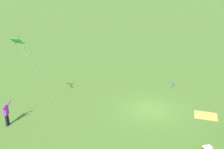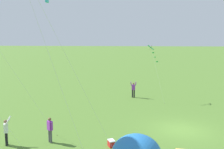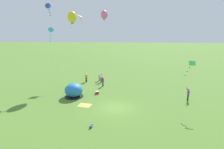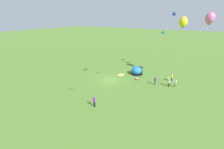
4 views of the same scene
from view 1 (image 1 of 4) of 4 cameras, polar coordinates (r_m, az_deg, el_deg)
ground_plane at (r=21.41m, az=8.30°, el=-7.57°), size 300.00×300.00×0.00m
picnic_blanket at (r=21.59m, az=19.75°, el=-8.42°), size 1.88×1.55×0.01m
toddler_crawling at (r=25.97m, az=13.00°, el=-2.14°), size 0.34×0.55×0.32m
person_arms_raised at (r=20.11m, az=-22.03°, el=-7.80°), size 0.49×0.68×1.89m
kite_green at (r=19.80m, az=-19.31°, el=6.13°), size 2.52×1.81×6.07m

